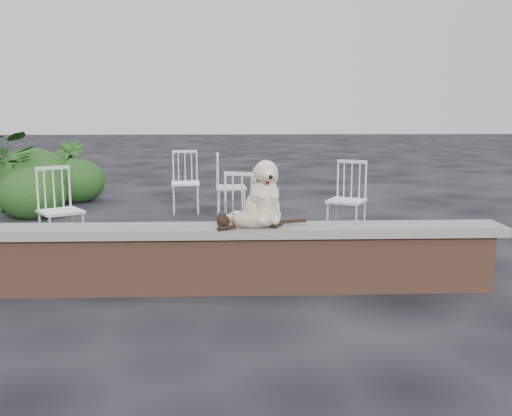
{
  "coord_description": "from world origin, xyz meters",
  "views": [
    {
      "loc": [
        0.76,
        -4.91,
        1.59
      ],
      "look_at": [
        0.96,
        0.2,
        0.7
      ],
      "focal_mm": 40.89,
      "sensor_mm": 36.0,
      "label": 1
    }
  ],
  "objects_px": {
    "chair_d": "(347,199)",
    "dog": "(262,191)",
    "chair_a": "(61,210)",
    "chair_c": "(248,214)",
    "cat": "(254,218)",
    "potted_plant_b": "(69,171)",
    "potted_plant_a": "(1,170)",
    "chair_e": "(231,186)",
    "chair_b": "(185,182)"
  },
  "relations": [
    {
      "from": "cat",
      "to": "chair_c",
      "type": "xyz_separation_m",
      "value": [
        -0.02,
        1.22,
        -0.19
      ]
    },
    {
      "from": "chair_a",
      "to": "potted_plant_b",
      "type": "relative_size",
      "value": 0.91
    },
    {
      "from": "chair_a",
      "to": "potted_plant_b",
      "type": "height_order",
      "value": "potted_plant_b"
    },
    {
      "from": "chair_d",
      "to": "chair_a",
      "type": "distance_m",
      "value": 3.35
    },
    {
      "from": "dog",
      "to": "potted_plant_a",
      "type": "xyz_separation_m",
      "value": [
        -3.87,
        4.21,
        -0.25
      ]
    },
    {
      "from": "chair_d",
      "to": "dog",
      "type": "bearing_deg",
      "value": -90.8
    },
    {
      "from": "cat",
      "to": "chair_a",
      "type": "xyz_separation_m",
      "value": [
        -2.08,
        1.58,
        -0.19
      ]
    },
    {
      "from": "chair_a",
      "to": "potted_plant_a",
      "type": "distance_m",
      "value": 3.27
    },
    {
      "from": "chair_c",
      "to": "chair_d",
      "type": "height_order",
      "value": "same"
    },
    {
      "from": "chair_d",
      "to": "chair_a",
      "type": "xyz_separation_m",
      "value": [
        -3.3,
        -0.62,
        0.0
      ]
    },
    {
      "from": "dog",
      "to": "chair_d",
      "type": "height_order",
      "value": "dog"
    },
    {
      "from": "chair_e",
      "to": "cat",
      "type": "bearing_deg",
      "value": 179.51
    },
    {
      "from": "dog",
      "to": "chair_d",
      "type": "xyz_separation_m",
      "value": [
        1.14,
        2.04,
        -0.4
      ]
    },
    {
      "from": "chair_c",
      "to": "cat",
      "type": "bearing_deg",
      "value": 108.93
    },
    {
      "from": "chair_d",
      "to": "potted_plant_a",
      "type": "distance_m",
      "value": 5.46
    },
    {
      "from": "potted_plant_b",
      "to": "chair_c",
      "type": "bearing_deg",
      "value": -53.21
    },
    {
      "from": "cat",
      "to": "potted_plant_a",
      "type": "height_order",
      "value": "potted_plant_a"
    },
    {
      "from": "chair_d",
      "to": "chair_e",
      "type": "relative_size",
      "value": 1.0
    },
    {
      "from": "chair_e",
      "to": "potted_plant_a",
      "type": "distance_m",
      "value": 3.69
    },
    {
      "from": "chair_a",
      "to": "potted_plant_a",
      "type": "height_order",
      "value": "potted_plant_a"
    },
    {
      "from": "chair_e",
      "to": "chair_a",
      "type": "bearing_deg",
      "value": 131.71
    },
    {
      "from": "chair_b",
      "to": "chair_a",
      "type": "distance_m",
      "value": 2.66
    },
    {
      "from": "chair_b",
      "to": "chair_d",
      "type": "bearing_deg",
      "value": -44.99
    },
    {
      "from": "potted_plant_a",
      "to": "chair_b",
      "type": "bearing_deg",
      "value": -7.92
    },
    {
      "from": "chair_b",
      "to": "chair_c",
      "type": "bearing_deg",
      "value": -77.4
    },
    {
      "from": "chair_d",
      "to": "chair_a",
      "type": "relative_size",
      "value": 1.0
    },
    {
      "from": "chair_d",
      "to": "chair_e",
      "type": "bearing_deg",
      "value": 166.05
    },
    {
      "from": "chair_e",
      "to": "potted_plant_a",
      "type": "bearing_deg",
      "value": 72.34
    },
    {
      "from": "chair_b",
      "to": "chair_e",
      "type": "xyz_separation_m",
      "value": [
        0.69,
        -0.47,
        0.0
      ]
    },
    {
      "from": "chair_b",
      "to": "chair_d",
      "type": "xyz_separation_m",
      "value": [
        2.12,
        -1.77,
        0.0
      ]
    },
    {
      "from": "chair_a",
      "to": "potted_plant_b",
      "type": "distance_m",
      "value": 3.71
    },
    {
      "from": "cat",
      "to": "chair_e",
      "type": "height_order",
      "value": "chair_e"
    },
    {
      "from": "dog",
      "to": "potted_plant_b",
      "type": "bearing_deg",
      "value": 110.05
    },
    {
      "from": "chair_d",
      "to": "cat",
      "type": "bearing_deg",
      "value": -90.73
    },
    {
      "from": "dog",
      "to": "cat",
      "type": "relative_size",
      "value": 0.61
    },
    {
      "from": "chair_b",
      "to": "potted_plant_b",
      "type": "relative_size",
      "value": 0.91
    },
    {
      "from": "chair_c",
      "to": "chair_b",
      "type": "relative_size",
      "value": 1.0
    },
    {
      "from": "cat",
      "to": "potted_plant_b",
      "type": "relative_size",
      "value": 0.91
    },
    {
      "from": "dog",
      "to": "chair_a",
      "type": "xyz_separation_m",
      "value": [
        -2.16,
        1.43,
        -0.4
      ]
    },
    {
      "from": "cat",
      "to": "chair_a",
      "type": "distance_m",
      "value": 2.62
    },
    {
      "from": "cat",
      "to": "potted_plant_a",
      "type": "xyz_separation_m",
      "value": [
        -3.79,
        4.36,
        -0.04
      ]
    },
    {
      "from": "dog",
      "to": "potted_plant_a",
      "type": "distance_m",
      "value": 5.72
    },
    {
      "from": "chair_b",
      "to": "cat",
      "type": "bearing_deg",
      "value": -82.33
    },
    {
      "from": "chair_a",
      "to": "cat",
      "type": "bearing_deg",
      "value": -72.0
    },
    {
      "from": "dog",
      "to": "cat",
      "type": "bearing_deg",
      "value": -129.37
    },
    {
      "from": "chair_c",
      "to": "chair_b",
      "type": "distance_m",
      "value": 2.87
    },
    {
      "from": "chair_a",
      "to": "chair_c",
      "type": "bearing_deg",
      "value": -44.64
    },
    {
      "from": "cat",
      "to": "potted_plant_b",
      "type": "distance_m",
      "value": 5.97
    },
    {
      "from": "cat",
      "to": "chair_e",
      "type": "relative_size",
      "value": 1.01
    },
    {
      "from": "dog",
      "to": "potted_plant_a",
      "type": "bearing_deg",
      "value": 121.28
    }
  ]
}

